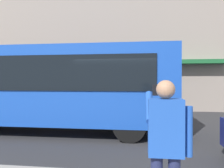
{
  "coord_description": "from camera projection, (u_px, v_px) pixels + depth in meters",
  "views": [
    {
      "loc": [
        -0.78,
        7.64,
        1.83
      ],
      "look_at": [
        0.26,
        -0.26,
        1.74
      ],
      "focal_mm": 35.63,
      "sensor_mm": 36.0,
      "label": 1
    }
  ],
  "objects": [
    {
      "name": "red_bus",
      "position": [
        49.0,
        86.0,
        8.15
      ],
      "size": [
        9.05,
        2.54,
        3.08
      ],
      "color": "#1947AD",
      "rests_on": "ground_plane"
    },
    {
      "name": "building_facade_far",
      "position": [
        129.0,
        17.0,
        14.36
      ],
      "size": [
        28.0,
        1.55,
        12.0
      ],
      "color": "gray",
      "rests_on": "ground_plane"
    },
    {
      "name": "pedestrian_photographer",
      "position": [
        166.0,
        141.0,
        2.59
      ],
      "size": [
        0.53,
        0.52,
        1.7
      ],
      "color": "#1E2347",
      "rests_on": "sidewalk_curb"
    },
    {
      "name": "ground_plane",
      "position": [
        118.0,
        134.0,
        7.69
      ],
      "size": [
        60.0,
        60.0,
        0.0
      ],
      "primitive_type": "plane",
      "color": "#2B2B2D"
    }
  ]
}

